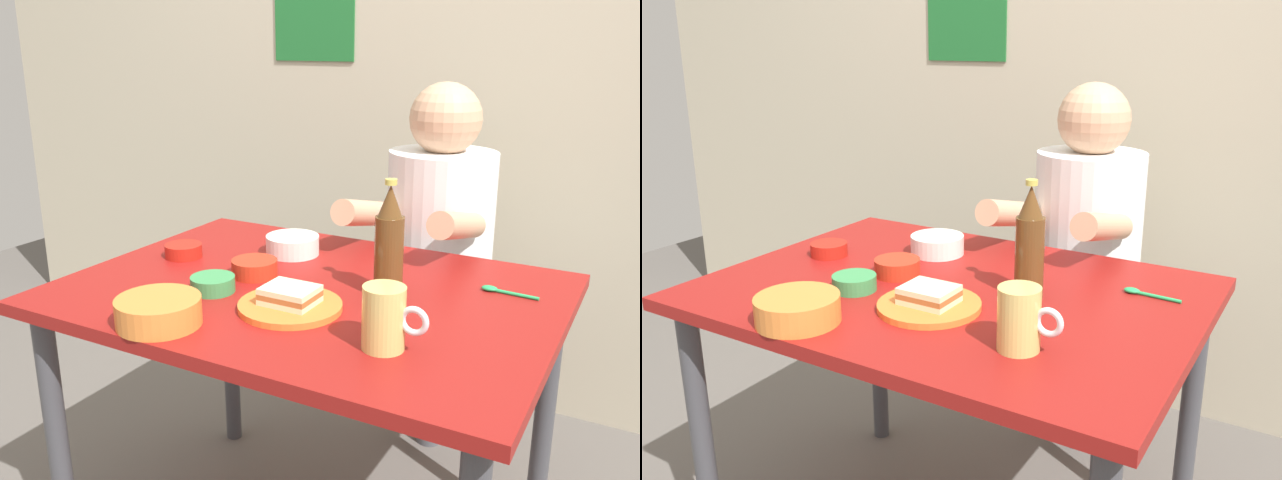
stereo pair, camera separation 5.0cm
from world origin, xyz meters
The scene contains 14 objects.
wall_back centered at (0.00, 1.05, 1.30)m, with size 4.40×0.09×2.60m.
dining_table centered at (0.00, 0.00, 0.65)m, with size 1.10×0.80×0.74m.
stool centered at (0.09, 0.63, 0.35)m, with size 0.34×0.34×0.45m.
person_seated centered at (0.09, 0.62, 0.77)m, with size 0.33×0.56×0.72m.
plate_orange centered at (0.03, -0.13, 0.75)m, with size 0.22×0.22×0.01m, color orange.
sandwich centered at (0.03, -0.13, 0.77)m, with size 0.11×0.09×0.04m.
beer_mug centered at (0.27, -0.20, 0.80)m, with size 0.13×0.08×0.12m.
beer_bottle centered at (0.18, 0.04, 0.86)m, with size 0.06×0.06×0.26m.
rice_bowl_white centered at (-0.16, 0.19, 0.77)m, with size 0.14×0.14×0.05m.
sauce_bowl_chili centered at (-0.15, 0.01, 0.76)m, with size 0.11×0.11×0.04m.
sambal_bowl_red centered at (-0.40, 0.04, 0.76)m, with size 0.10×0.10×0.03m.
dip_bowl_green centered at (-0.18, -0.12, 0.76)m, with size 0.10×0.10×0.03m.
soup_bowl_orange centered at (-0.16, -0.32, 0.77)m, with size 0.17×0.17×0.05m.
spoon centered at (0.39, 0.18, 0.75)m, with size 0.13×0.02×0.01m.
Camera 1 is at (0.70, -1.22, 1.28)m, focal length 36.97 mm.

